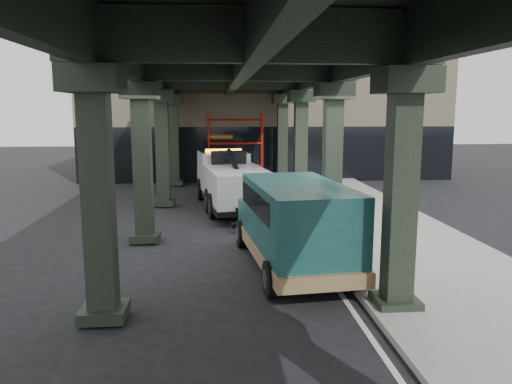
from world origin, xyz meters
name	(u,v)px	position (x,y,z in m)	size (l,w,h in m)	color
ground	(257,258)	(0.00, 0.00, 0.00)	(90.00, 90.00, 0.00)	black
sidewalk	(387,235)	(4.50, 2.00, 0.07)	(5.00, 40.00, 0.15)	gray
lane_stripe	(303,239)	(1.70, 2.00, 0.01)	(0.12, 38.00, 0.01)	silver
viaduct	(238,67)	(-0.40, 2.00, 5.46)	(7.40, 32.00, 6.40)	black
building	(262,112)	(2.00, 20.00, 4.00)	(22.00, 10.00, 8.00)	#C6B793
scaffolding	(235,146)	(0.00, 14.64, 2.11)	(3.08, 0.88, 4.00)	#AF190E
tow_truck	(230,179)	(-0.53, 7.47, 1.23)	(3.13, 7.92, 2.53)	black
towed_van	(294,223)	(0.90, -1.08, 1.26)	(2.81, 5.98, 2.35)	#113F3E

